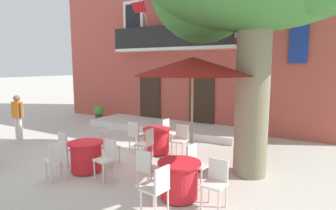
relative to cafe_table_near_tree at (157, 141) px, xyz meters
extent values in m
plane|color=beige|center=(-1.10, -1.19, -0.39)|extent=(120.00, 120.00, 0.00)
cube|color=#B24C42|center=(-1.52, 5.81, 3.36)|extent=(13.00, 4.00, 7.50)
cube|color=#332319|center=(-2.82, 3.78, 0.76)|extent=(1.10, 0.08, 2.30)
cube|color=#332319|center=(-0.22, 3.78, 0.76)|extent=(1.10, 0.08, 2.30)
cube|color=silver|center=(-3.72, 3.77, 4.26)|extent=(1.10, 0.08, 1.90)
cube|color=black|center=(-3.72, 3.74, 4.26)|extent=(0.84, 0.04, 1.60)
cube|color=silver|center=(-1.52, 3.77, 4.26)|extent=(1.10, 0.08, 1.90)
cube|color=black|center=(-1.52, 3.74, 4.26)|extent=(0.84, 0.04, 1.60)
cube|color=silver|center=(0.68, 3.77, 4.26)|extent=(1.10, 0.08, 1.90)
cube|color=black|center=(0.68, 3.74, 4.26)|extent=(0.84, 0.04, 1.60)
cube|color=silver|center=(-1.52, 3.48, 2.95)|extent=(5.60, 0.65, 0.12)
cube|color=black|center=(-1.52, 3.19, 3.46)|extent=(5.60, 0.06, 0.90)
cylinder|color=#B2B2B7|center=(-2.72, 3.31, 4.36)|extent=(0.04, 0.95, 1.33)
cube|color=red|center=(-2.72, 2.86, 4.66)|extent=(0.60, 0.29, 0.38)
cylinder|color=#B2B2B7|center=(-0.32, 3.31, 4.36)|extent=(0.04, 0.95, 1.33)
cube|color=yellow|center=(-0.32, 2.86, 4.66)|extent=(0.60, 0.29, 0.38)
cylinder|color=#995638|center=(-3.82, 3.51, 3.17)|extent=(0.27, 0.27, 0.33)
ellipsoid|color=#38843D|center=(-3.82, 3.51, 3.55)|extent=(0.35, 0.35, 0.44)
cylinder|color=#995638|center=(-1.52, 3.51, 3.17)|extent=(0.29, 0.29, 0.32)
ellipsoid|color=#38843D|center=(-1.52, 3.51, 3.57)|extent=(0.38, 0.38, 0.49)
cylinder|color=#995638|center=(0.78, 3.51, 3.14)|extent=(0.27, 0.27, 0.27)
ellipsoid|color=#2D7533|center=(0.78, 3.51, 3.45)|extent=(0.36, 0.36, 0.34)
cube|color=navy|center=(3.35, 3.75, 3.73)|extent=(0.60, 0.06, 2.80)
cube|color=silver|center=(-1.52, 2.85, -0.27)|extent=(6.55, 1.92, 0.25)
cylinder|color=#7F755B|center=(2.86, -0.26, 1.38)|extent=(0.79, 0.79, 3.55)
cylinder|color=red|center=(0.00, 0.00, -0.02)|extent=(0.74, 0.74, 0.68)
cylinder|color=red|center=(0.00, 0.00, 0.35)|extent=(0.86, 0.86, 0.04)
cylinder|color=#2D2823|center=(0.00, 0.00, -0.38)|extent=(0.44, 0.44, 0.03)
cylinder|color=silver|center=(0.21, 0.91, -0.17)|extent=(0.04, 0.04, 0.45)
cylinder|color=silver|center=(0.20, 0.57, -0.17)|extent=(0.04, 0.04, 0.45)
cylinder|color=silver|center=(-0.13, 0.93, -0.17)|extent=(0.04, 0.04, 0.45)
cylinder|color=silver|center=(-0.14, 0.59, -0.17)|extent=(0.04, 0.04, 0.45)
cube|color=silver|center=(0.03, 0.75, 0.08)|extent=(0.42, 0.42, 0.04)
cube|color=silver|center=(-0.15, 0.76, 0.31)|extent=(0.06, 0.38, 0.42)
cylinder|color=silver|center=(-0.92, 0.16, -0.17)|extent=(0.04, 0.04, 0.45)
cylinder|color=silver|center=(-0.58, 0.16, -0.17)|extent=(0.04, 0.04, 0.45)
cylinder|color=silver|center=(-0.92, -0.18, -0.17)|extent=(0.04, 0.04, 0.45)
cylinder|color=silver|center=(-0.58, -0.18, -0.17)|extent=(0.04, 0.04, 0.45)
cube|color=silver|center=(-0.75, -0.01, 0.08)|extent=(0.40, 0.40, 0.04)
cube|color=silver|center=(-0.75, -0.19, 0.31)|extent=(0.38, 0.04, 0.42)
cylinder|color=silver|center=(-0.10, -0.93, -0.17)|extent=(0.04, 0.04, 0.45)
cylinder|color=silver|center=(-0.12, -0.59, -0.17)|extent=(0.04, 0.04, 0.45)
cylinder|color=silver|center=(0.24, -0.90, -0.17)|extent=(0.04, 0.04, 0.45)
cylinder|color=silver|center=(0.22, -0.56, -0.17)|extent=(0.04, 0.04, 0.45)
cube|color=silver|center=(0.06, -0.75, 0.08)|extent=(0.43, 0.43, 0.04)
cube|color=silver|center=(0.24, -0.73, 0.31)|extent=(0.07, 0.38, 0.42)
cylinder|color=silver|center=(0.93, -0.10, -0.17)|extent=(0.04, 0.04, 0.45)
cylinder|color=silver|center=(0.59, -0.13, -0.17)|extent=(0.04, 0.04, 0.45)
cylinder|color=silver|center=(0.91, 0.24, -0.17)|extent=(0.04, 0.04, 0.45)
cylinder|color=silver|center=(0.57, 0.21, -0.17)|extent=(0.04, 0.04, 0.45)
cube|color=silver|center=(0.75, 0.05, 0.08)|extent=(0.43, 0.43, 0.04)
cube|color=silver|center=(0.74, 0.23, 0.31)|extent=(0.38, 0.07, 0.42)
cylinder|color=red|center=(1.99, -2.26, -0.02)|extent=(0.74, 0.74, 0.68)
cylinder|color=red|center=(1.99, -2.26, 0.35)|extent=(0.86, 0.86, 0.04)
cylinder|color=#2D2823|center=(1.99, -2.26, -0.38)|extent=(0.44, 0.44, 0.03)
cylinder|color=silver|center=(2.90, -2.48, -0.17)|extent=(0.04, 0.04, 0.45)
cylinder|color=silver|center=(2.56, -2.46, -0.17)|extent=(0.04, 0.04, 0.45)
cylinder|color=silver|center=(2.92, -2.14, -0.17)|extent=(0.04, 0.04, 0.45)
cylinder|color=silver|center=(2.58, -2.12, -0.17)|extent=(0.04, 0.04, 0.45)
cube|color=silver|center=(2.74, -2.30, 0.08)|extent=(0.42, 0.42, 0.04)
cube|color=silver|center=(2.75, -2.12, 0.31)|extent=(0.38, 0.06, 0.42)
cylinder|color=silver|center=(2.26, -1.36, -0.17)|extent=(0.04, 0.04, 0.45)
cylinder|color=silver|center=(2.22, -1.70, -0.17)|extent=(0.04, 0.04, 0.45)
cylinder|color=silver|center=(1.92, -1.33, -0.17)|extent=(0.04, 0.04, 0.45)
cylinder|color=silver|center=(1.88, -1.67, -0.17)|extent=(0.04, 0.04, 0.45)
cube|color=silver|center=(2.07, -1.52, 0.08)|extent=(0.44, 0.44, 0.04)
cube|color=silver|center=(1.89, -1.50, 0.31)|extent=(0.08, 0.38, 0.42)
cylinder|color=silver|center=(1.08, -2.05, -0.17)|extent=(0.04, 0.04, 0.45)
cylinder|color=silver|center=(1.42, -2.06, -0.17)|extent=(0.04, 0.04, 0.45)
cylinder|color=silver|center=(1.07, -2.39, -0.17)|extent=(0.04, 0.04, 0.45)
cylinder|color=silver|center=(1.41, -2.40, -0.17)|extent=(0.04, 0.04, 0.45)
cube|color=silver|center=(1.24, -2.23, 0.08)|extent=(0.42, 0.42, 0.04)
cube|color=silver|center=(1.24, -2.41, 0.31)|extent=(0.38, 0.06, 0.42)
cylinder|color=silver|center=(1.71, -3.15, -0.17)|extent=(0.04, 0.04, 0.45)
cylinder|color=silver|center=(1.75, -2.81, -0.17)|extent=(0.04, 0.04, 0.45)
cylinder|color=silver|center=(2.04, -3.20, -0.17)|extent=(0.04, 0.04, 0.45)
cylinder|color=silver|center=(2.09, -2.86, -0.17)|extent=(0.04, 0.04, 0.45)
cube|color=silver|center=(1.90, -3.00, 0.08)|extent=(0.45, 0.45, 0.04)
cube|color=silver|center=(2.07, -3.03, 0.31)|extent=(0.09, 0.38, 0.42)
cylinder|color=red|center=(-0.71, -2.17, -0.02)|extent=(0.74, 0.74, 0.68)
cylinder|color=red|center=(-0.71, -2.17, 0.35)|extent=(0.86, 0.86, 0.04)
cylinder|color=#2D2823|center=(-0.71, -2.17, -0.38)|extent=(0.44, 0.44, 0.03)
cylinder|color=silver|center=(0.17, -2.49, -0.17)|extent=(0.04, 0.04, 0.45)
cylinder|color=silver|center=(-0.16, -2.43, -0.17)|extent=(0.04, 0.04, 0.45)
cylinder|color=silver|center=(0.23, -2.15, -0.17)|extent=(0.04, 0.04, 0.45)
cylinder|color=silver|center=(-0.11, -2.10, -0.17)|extent=(0.04, 0.04, 0.45)
cube|color=silver|center=(0.03, -2.29, 0.08)|extent=(0.46, 0.46, 0.04)
cube|color=silver|center=(0.06, -2.12, 0.31)|extent=(0.38, 0.10, 0.42)
cylinder|color=silver|center=(-0.38, -1.29, -0.17)|extent=(0.04, 0.04, 0.45)
cylinder|color=silver|center=(-0.44, -1.63, -0.17)|extent=(0.04, 0.04, 0.45)
cylinder|color=silver|center=(-0.72, -1.24, -0.17)|extent=(0.04, 0.04, 0.45)
cylinder|color=silver|center=(-0.78, -1.57, -0.17)|extent=(0.04, 0.04, 0.45)
cube|color=silver|center=(-0.58, -1.43, 0.08)|extent=(0.46, 0.46, 0.04)
cube|color=silver|center=(-0.76, -1.40, 0.31)|extent=(0.10, 0.38, 0.42)
cylinder|color=silver|center=(-1.59, -1.86, -0.17)|extent=(0.04, 0.04, 0.45)
cylinder|color=silver|center=(-1.25, -1.91, -0.17)|extent=(0.04, 0.04, 0.45)
cylinder|color=silver|center=(-1.64, -2.20, -0.17)|extent=(0.04, 0.04, 0.45)
cylinder|color=silver|center=(-1.30, -2.25, -0.17)|extent=(0.04, 0.04, 0.45)
cube|color=silver|center=(-1.45, -2.06, 0.08)|extent=(0.46, 0.46, 0.04)
cube|color=silver|center=(-1.47, -2.23, 0.31)|extent=(0.38, 0.10, 0.42)
cylinder|color=silver|center=(-1.17, -2.98, -0.17)|extent=(0.04, 0.04, 0.45)
cylinder|color=silver|center=(-1.06, -2.66, -0.17)|extent=(0.04, 0.04, 0.45)
cylinder|color=silver|center=(-0.85, -3.10, -0.17)|extent=(0.04, 0.04, 0.45)
cylinder|color=silver|center=(-0.74, -2.77, -0.17)|extent=(0.04, 0.04, 0.45)
cube|color=silver|center=(-0.95, -2.88, 0.08)|extent=(0.51, 0.51, 0.04)
cube|color=silver|center=(-0.78, -2.94, 0.31)|extent=(0.16, 0.37, 0.42)
cylinder|color=#997A56|center=(1.54, -0.79, 0.88)|extent=(0.06, 0.06, 2.55)
cylinder|color=#333333|center=(1.54, -0.79, -0.35)|extent=(0.44, 0.44, 0.08)
cone|color=#B21E1E|center=(1.54, -0.79, 2.23)|extent=(2.90, 2.90, 0.45)
cylinder|color=#47423D|center=(-5.15, 2.80, -0.25)|extent=(0.36, 0.36, 0.28)
ellipsoid|color=#4C8E38|center=(-5.15, 2.80, 0.12)|extent=(0.46, 0.46, 0.46)
cylinder|color=silver|center=(-5.14, -1.25, 0.02)|extent=(0.14, 0.14, 0.83)
cylinder|color=silver|center=(-4.96, -1.25, 0.02)|extent=(0.14, 0.14, 0.83)
cube|color=orange|center=(-5.05, -1.25, 0.72)|extent=(0.37, 0.26, 0.56)
sphere|color=brown|center=(-5.05, -1.25, 1.12)|extent=(0.22, 0.22, 0.22)
cylinder|color=brown|center=(-5.27, -1.25, 0.72)|extent=(0.09, 0.09, 0.52)
cylinder|color=brown|center=(-4.83, -1.25, 0.72)|extent=(0.09, 0.09, 0.52)
camera|label=1|loc=(4.53, -6.95, 2.24)|focal=30.10mm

